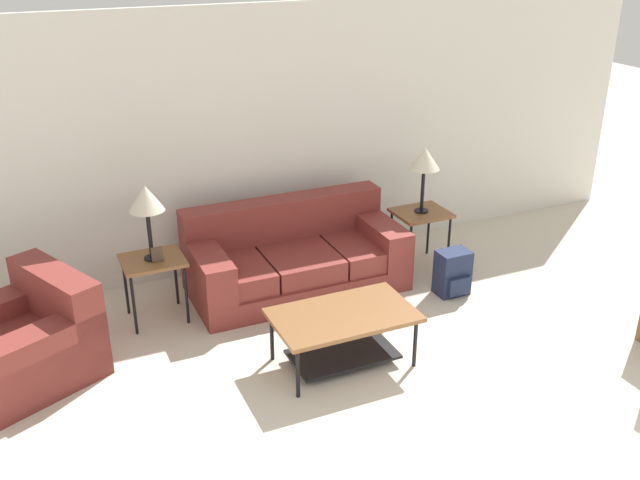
% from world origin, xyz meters
% --- Properties ---
extents(wall_back, '(8.69, 0.06, 2.60)m').
position_xyz_m(wall_back, '(0.00, 4.39, 1.30)').
color(wall_back, silver).
rests_on(wall_back, ground_plane).
extents(couch, '(2.03, 0.96, 0.82)m').
position_xyz_m(couch, '(-0.03, 3.69, 0.29)').
color(couch, maroon).
rests_on(couch, ground_plane).
extents(armchair, '(1.28, 1.29, 0.80)m').
position_xyz_m(armchair, '(-2.49, 3.17, 0.28)').
color(armchair, maroon).
rests_on(armchair, ground_plane).
extents(coffee_table, '(1.13, 0.67, 0.46)m').
position_xyz_m(coffee_table, '(-0.18, 2.31, 0.34)').
color(coffee_table, brown).
rests_on(coffee_table, ground_plane).
extents(side_table_left, '(0.53, 0.47, 0.59)m').
position_xyz_m(side_table_left, '(-1.39, 3.62, 0.53)').
color(side_table_left, brown).
rests_on(side_table_left, ground_plane).
extents(side_table_right, '(0.53, 0.47, 0.59)m').
position_xyz_m(side_table_right, '(1.33, 3.62, 0.53)').
color(side_table_right, brown).
rests_on(side_table_right, ground_plane).
extents(table_lamp_left, '(0.30, 0.30, 0.67)m').
position_xyz_m(table_lamp_left, '(-1.39, 3.62, 1.14)').
color(table_lamp_left, black).
rests_on(table_lamp_left, side_table_left).
extents(table_lamp_right, '(0.30, 0.30, 0.67)m').
position_xyz_m(table_lamp_right, '(1.33, 3.62, 1.14)').
color(table_lamp_right, black).
rests_on(table_lamp_right, side_table_right).
extents(backpack, '(0.31, 0.29, 0.44)m').
position_xyz_m(backpack, '(1.29, 2.95, 0.21)').
color(backpack, '#1E2847').
rests_on(backpack, ground_plane).
extents(picture_frame, '(0.10, 0.04, 0.13)m').
position_xyz_m(picture_frame, '(-1.36, 3.55, 0.66)').
color(picture_frame, '#4C3828').
rests_on(picture_frame, side_table_left).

